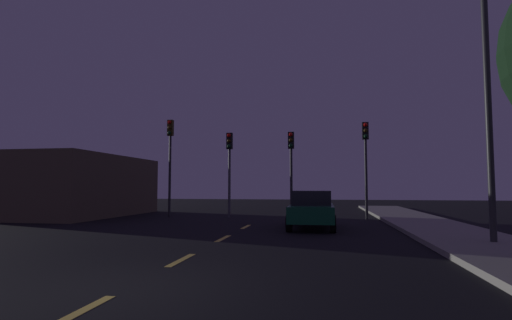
# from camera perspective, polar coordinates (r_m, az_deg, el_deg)

# --- Properties ---
(ground_plane) EXTENTS (80.00, 80.00, 0.00)m
(ground_plane) POSITION_cam_1_polar(r_m,az_deg,el_deg) (13.51, -4.13, -10.94)
(ground_plane) COLOR black
(sidewalk_curb_right) EXTENTS (3.00, 40.00, 0.15)m
(sidewalk_curb_right) POSITION_cam_1_polar(r_m,az_deg,el_deg) (13.81, 28.25, -10.02)
(sidewalk_curb_right) COLOR gray
(sidewalk_curb_right) RESTS_ON ground_plane
(lane_stripe_nearest) EXTENTS (0.16, 1.60, 0.01)m
(lane_stripe_nearest) POSITION_cam_1_polar(r_m,az_deg,el_deg) (6.01, -24.29, -19.46)
(lane_stripe_nearest) COLOR #EACC4C
(lane_stripe_nearest) RESTS_ON ground_plane
(lane_stripe_second) EXTENTS (0.16, 1.60, 0.01)m
(lane_stripe_second) POSITION_cam_1_polar(r_m,az_deg,el_deg) (9.34, -10.77, -14.01)
(lane_stripe_second) COLOR #EACC4C
(lane_stripe_second) RESTS_ON ground_plane
(lane_stripe_third) EXTENTS (0.16, 1.60, 0.01)m
(lane_stripe_third) POSITION_cam_1_polar(r_m,az_deg,el_deg) (12.93, -4.78, -11.23)
(lane_stripe_third) COLOR #EACC4C
(lane_stripe_third) RESTS_ON ground_plane
(lane_stripe_fourth) EXTENTS (0.16, 1.60, 0.01)m
(lane_stripe_fourth) POSITION_cam_1_polar(r_m,az_deg,el_deg) (16.62, -1.47, -9.62)
(lane_stripe_fourth) COLOR #EACC4C
(lane_stripe_fourth) RESTS_ON ground_plane
(traffic_signal_far_left) EXTENTS (0.32, 0.38, 5.45)m
(traffic_signal_far_left) POSITION_cam_1_polar(r_m,az_deg,el_deg) (22.80, -12.32, 1.53)
(traffic_signal_far_left) COLOR #2D2D30
(traffic_signal_far_left) RESTS_ON ground_plane
(traffic_signal_center_left) EXTENTS (0.32, 0.38, 4.64)m
(traffic_signal_center_left) POSITION_cam_1_polar(r_m,az_deg,el_deg) (21.70, -3.87, 0.34)
(traffic_signal_center_left) COLOR #4C4C51
(traffic_signal_center_left) RESTS_ON ground_plane
(traffic_signal_center_right) EXTENTS (0.32, 0.38, 4.61)m
(traffic_signal_center_right) POSITION_cam_1_polar(r_m,az_deg,el_deg) (21.17, 5.10, 0.40)
(traffic_signal_center_right) COLOR #2D2D30
(traffic_signal_center_right) RESTS_ON ground_plane
(traffic_signal_far_right) EXTENTS (0.32, 0.38, 5.03)m
(traffic_signal_far_right) POSITION_cam_1_polar(r_m,az_deg,el_deg) (21.24, 15.58, 1.25)
(traffic_signal_far_right) COLOR #2D2D30
(traffic_signal_far_right) RESTS_ON ground_plane
(car_stopped_ahead) EXTENTS (1.81, 4.17, 1.51)m
(car_stopped_ahead) POSITION_cam_1_polar(r_m,az_deg,el_deg) (16.14, 8.08, -7.05)
(car_stopped_ahead) COLOR #0F4C2D
(car_stopped_ahead) RESTS_ON ground_plane
(street_lamp_right) EXTENTS (2.07, 0.36, 7.76)m
(street_lamp_right) POSITION_cam_1_polar(r_m,az_deg,el_deg) (13.01, 29.16, 9.90)
(street_lamp_right) COLOR #2D2D30
(street_lamp_right) RESTS_ON ground_plane
(storefront_left) EXTENTS (5.36, 9.35, 3.43)m
(storefront_left) POSITION_cam_1_polar(r_m,az_deg,el_deg) (25.04, -24.02, -3.45)
(storefront_left) COLOR brown
(storefront_left) RESTS_ON ground_plane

